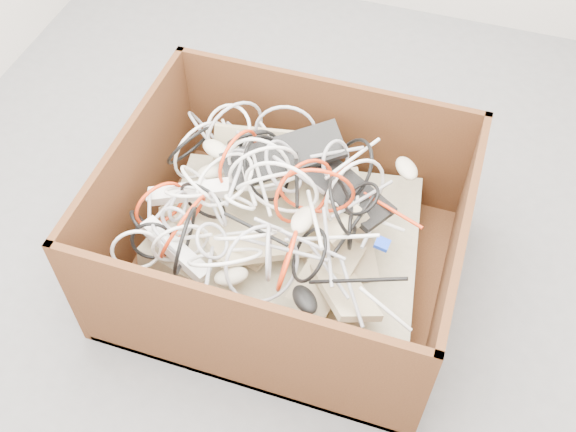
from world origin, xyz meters
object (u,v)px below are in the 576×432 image
(cardboard_box, at_px, (282,248))
(power_strip_right, at_px, (175,249))
(power_strip_left, at_px, (190,192))
(vga_plug, at_px, (382,244))

(cardboard_box, height_order, power_strip_right, cardboard_box)
(power_strip_left, xyz_separation_m, vga_plug, (0.66, -0.01, 0.00))
(cardboard_box, xyz_separation_m, power_strip_left, (-0.32, -0.02, 0.21))
(power_strip_left, xyz_separation_m, power_strip_right, (0.04, -0.22, -0.02))
(power_strip_left, height_order, power_strip_right, power_strip_left)
(power_strip_left, bearing_deg, vga_plug, -14.83)
(vga_plug, bearing_deg, power_strip_left, -175.90)
(cardboard_box, bearing_deg, power_strip_right, -138.91)
(vga_plug, bearing_deg, cardboard_box, 179.79)
(power_strip_right, bearing_deg, cardboard_box, 64.58)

